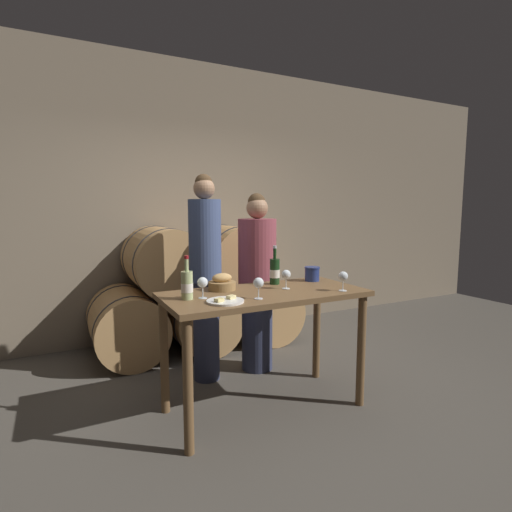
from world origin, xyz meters
name	(u,v)px	position (x,y,z in m)	size (l,w,h in m)	color
ground_plane	(264,408)	(0.00, 0.00, 0.00)	(10.00, 10.00, 0.00)	#4C473F
stone_wall_back	(181,201)	(0.00, 2.10, 1.60)	(10.00, 0.12, 3.20)	#7F705B
barrel_stack	(198,293)	(0.00, 1.53, 0.60)	(2.22, 0.90, 1.34)	tan
tasting_table	(265,309)	(0.00, 0.00, 0.77)	(1.49, 0.70, 0.91)	brown
person_left	(205,275)	(-0.21, 0.70, 0.94)	(0.28, 0.28, 1.81)	#2D334C
person_right	(257,282)	(0.30, 0.70, 0.84)	(0.35, 0.35, 1.66)	#2D334C
wine_bottle_red	(275,271)	(0.21, 0.22, 1.01)	(0.08, 0.08, 0.31)	#193819
wine_bottle_white	(187,285)	(-0.58, 0.02, 1.01)	(0.08, 0.08, 0.30)	#ADBC7F
blue_crock	(312,273)	(0.56, 0.20, 0.97)	(0.13, 0.13, 0.12)	navy
bread_basket	(222,284)	(-0.26, 0.20, 0.96)	(0.21, 0.21, 0.13)	olive
cheese_plate	(225,301)	(-0.39, -0.17, 0.92)	(0.25, 0.25, 0.04)	white
wine_glass_far_left	(203,283)	(-0.48, 0.00, 1.02)	(0.07, 0.07, 0.15)	white
wine_glass_left	(259,283)	(-0.15, -0.19, 1.02)	(0.07, 0.07, 0.15)	white
wine_glass_center	(286,275)	(0.19, 0.02, 1.02)	(0.07, 0.07, 0.15)	white
wine_glass_right	(343,277)	(0.53, -0.24, 1.02)	(0.07, 0.07, 0.15)	white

